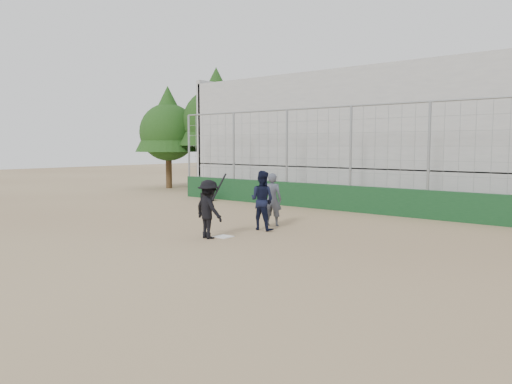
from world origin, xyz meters
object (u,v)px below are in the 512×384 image
Objects in this scene: umpire at (272,202)px; equipment_bag at (207,197)px; batter_at_plate at (209,209)px; catcher_crouched at (262,210)px.

umpire is 7.78m from equipment_bag.
equipment_bag is (-6.76, 3.80, -0.58)m from umpire.
batter_at_plate reaches higher than equipment_bag.
equipment_bag is (-6.76, 6.59, -0.63)m from batter_at_plate.
batter_at_plate is 1.48× the size of catcher_crouched.
batter_at_plate is 1.99m from catcher_crouched.
catcher_crouched reaches higher than equipment_bag.
equipment_bag is at bearing 146.64° from catcher_crouched.
catcher_crouched is (0.27, 1.96, -0.20)m from batter_at_plate.
batter_at_plate is 2.07× the size of equipment_bag.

